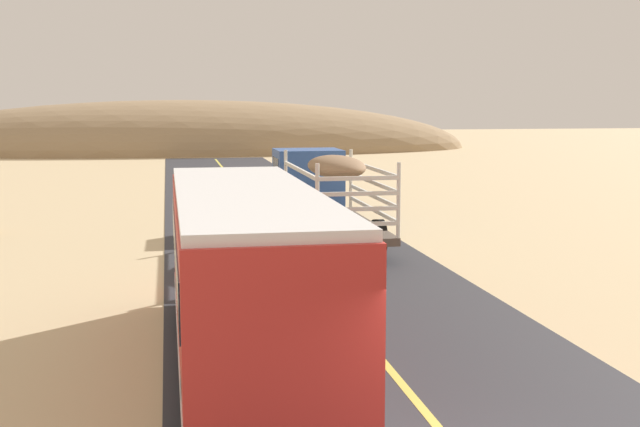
# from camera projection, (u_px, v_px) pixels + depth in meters

# --- Properties ---
(livestock_truck) EXTENTS (2.53, 9.70, 3.02)m
(livestock_truck) POSITION_uv_depth(u_px,v_px,m) (318.00, 184.00, 29.67)
(livestock_truck) COLOR #3359A5
(livestock_truck) RESTS_ON road_surface
(bus) EXTENTS (2.54, 10.00, 3.21)m
(bus) POSITION_uv_depth(u_px,v_px,m) (247.00, 271.00, 14.85)
(bus) COLOR red
(bus) RESTS_ON road_surface
(car_far) EXTENTS (1.80, 4.40, 1.46)m
(car_far) POSITION_uv_depth(u_px,v_px,m) (285.00, 191.00, 37.40)
(car_far) COLOR #8C7259
(car_far) RESTS_ON road_surface
(distant_hill) EXTENTS (56.68, 22.80, 9.59)m
(distant_hill) POSITION_uv_depth(u_px,v_px,m) (182.00, 150.00, 79.71)
(distant_hill) COLOR #997C5A
(distant_hill) RESTS_ON ground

